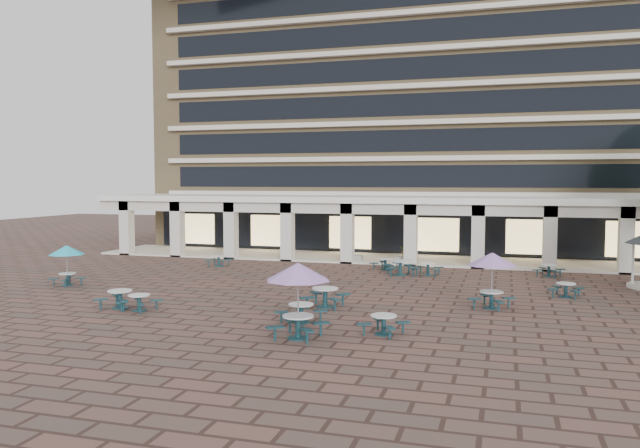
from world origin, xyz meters
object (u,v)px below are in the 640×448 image
Objects in this scene: picnic_table_0 at (120,297)px; picnic_table_1 at (301,311)px; planter_left at (351,254)px; planter_right at (406,255)px; picnic_table_2 at (325,296)px.

picnic_table_1 is (8.33, -0.35, -0.03)m from picnic_table_0.
picnic_table_0 is 18.60m from planter_left.
picnic_table_2 is at bearing -94.69° from planter_right.
planter_left reaches higher than picnic_table_2.
planter_right reaches higher than picnic_table_2.
picnic_table_0 is 8.34m from picnic_table_1.
picnic_table_2 reaches higher than picnic_table_0.
picnic_table_0 is at bearing -108.65° from planter_left.
picnic_table_1 is 1.03× the size of picnic_table_2.
picnic_table_2 is 1.29× the size of planter_right.
picnic_table_1 is 1.32× the size of planter_right.
picnic_table_0 reaches higher than picnic_table_1.
planter_right is at bearing 61.89° from picnic_table_0.
picnic_table_1 is 3.07m from picnic_table_2.
planter_right reaches higher than planter_left.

